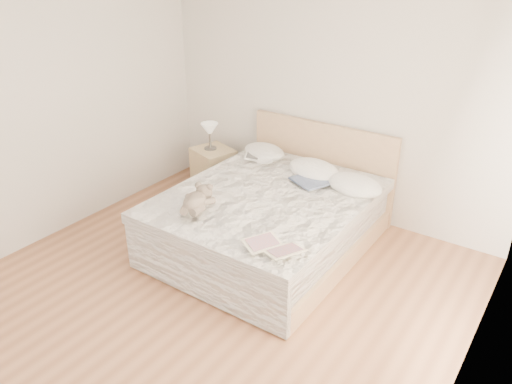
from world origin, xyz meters
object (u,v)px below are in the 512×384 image
at_px(photo_book, 259,158).
at_px(teddy_bear, 195,209).
at_px(bed, 272,218).
at_px(nightstand, 214,171).
at_px(table_lamp, 210,131).
at_px(childrens_book, 273,248).

distance_m(photo_book, teddy_bear, 1.32).
xyz_separation_m(bed, nightstand, (-1.22, 0.60, -0.03)).
relative_size(table_lamp, teddy_bear, 0.89).
relative_size(nightstand, teddy_bear, 1.59).
bearing_deg(nightstand, table_lamp, -171.78).
distance_m(nightstand, photo_book, 0.78).
height_order(nightstand, table_lamp, table_lamp).
distance_m(nightstand, teddy_bear, 1.68).
xyz_separation_m(nightstand, teddy_bear, (0.91, -1.36, 0.37)).
xyz_separation_m(table_lamp, teddy_bear, (0.95, -1.36, -0.14)).
bearing_deg(table_lamp, nightstand, 8.22).
relative_size(nightstand, photo_book, 1.63).
bearing_deg(childrens_book, nightstand, 167.13).
distance_m(bed, nightstand, 1.36).
bearing_deg(photo_book, bed, -74.19).
distance_m(bed, teddy_bear, 0.89).
bearing_deg(childrens_book, teddy_bear, -160.76).
bearing_deg(bed, childrens_book, -56.61).
relative_size(table_lamp, childrens_book, 0.76).
relative_size(nightstand, table_lamp, 1.78).
relative_size(bed, photo_book, 6.25).
height_order(bed, table_lamp, bed).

